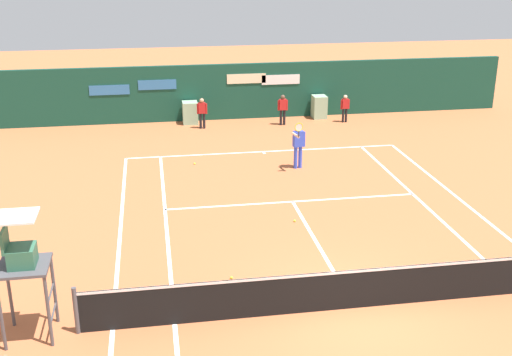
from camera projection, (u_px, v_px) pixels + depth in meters
ground_plane at (347, 295)px, 14.85m from camera, size 80.00×80.00×0.01m
tennis_net at (356, 288)px, 14.15m from camera, size 12.10×0.10×1.07m
sponsor_back_wall at (244, 92)px, 29.64m from camera, size 25.00×1.02×2.56m
umpire_chair at (22, 260)px, 12.73m from camera, size 1.00×1.00×2.70m
player_on_baseline at (298, 143)px, 22.98m from camera, size 0.54×0.75×1.85m
ball_kid_left_post at (345, 107)px, 29.13m from camera, size 0.42×0.18×1.27m
ball_kid_right_post at (202, 111)px, 28.11m from camera, size 0.45×0.19×1.35m
ball_kid_centre_post at (283, 108)px, 28.67m from camera, size 0.46×0.19×1.37m
tennis_ball_near_service_line at (232, 278)px, 15.56m from camera, size 0.07×0.07×0.07m
tennis_ball_mid_court at (195, 164)px, 23.68m from camera, size 0.07×0.07×0.07m
tennis_ball_by_sideline at (295, 221)px, 18.76m from camera, size 0.07×0.07×0.07m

